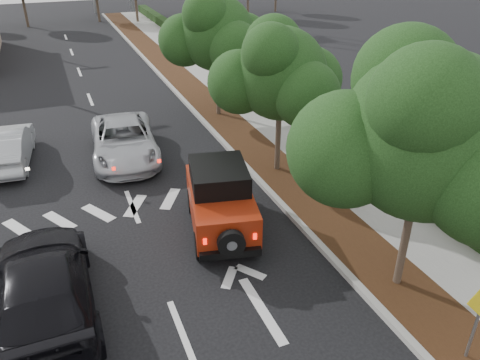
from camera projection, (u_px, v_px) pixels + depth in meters
ground at (182, 333)px, 10.67m from camera, size 120.00×120.00×0.00m
curb at (206, 124)px, 21.96m from camera, size 0.20×70.00×0.15m
planting_strip at (226, 121)px, 22.30m from camera, size 1.80×70.00×0.12m
sidewalk at (262, 116)px, 22.93m from camera, size 2.00×70.00×0.12m
hedge at (288, 106)px, 23.24m from camera, size 0.80×70.00×0.80m
transmission_tower at (114, 13)px, 51.82m from camera, size 7.00×4.00×28.00m
street_tree_near at (396, 285)px, 12.13m from camera, size 3.80×3.80×5.92m
street_tree_mid at (277, 171)px, 17.84m from camera, size 3.20×3.20×5.32m
street_tree_far at (219, 116)px, 23.14m from camera, size 3.40×3.40×5.62m
red_jeep at (220, 197)px, 14.03m from camera, size 2.49×4.17×2.04m
silver_suv_ahead at (124, 140)px, 18.58m from camera, size 2.96×5.52×1.47m
black_suv_oncoming at (43, 287)px, 10.86m from camera, size 2.27×5.58×1.62m
silver_sedan_oncoming at (7, 146)px, 18.08m from camera, size 1.98×4.58×1.47m
terracotta_planter at (357, 181)px, 15.47m from camera, size 0.66×0.66×1.15m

